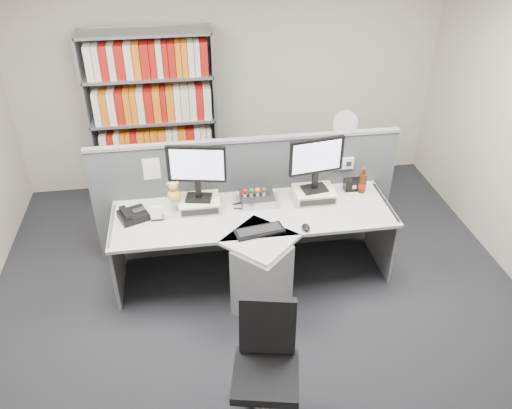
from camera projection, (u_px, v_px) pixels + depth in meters
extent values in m
plane|color=#24252B|center=(267.00, 334.00, 4.48)|extent=(5.50, 5.50, 0.00)
cube|color=#B6B1A3|center=(229.00, 77.00, 6.03)|extent=(5.00, 0.04, 2.70)
cube|color=white|center=(273.00, 8.00, 3.02)|extent=(5.00, 5.50, 0.04)
cube|color=#4A4E54|center=(247.00, 197.00, 5.18)|extent=(3.00, 0.05, 1.25)
cube|color=#9FA0A5|center=(246.00, 140.00, 4.83)|extent=(3.00, 0.07, 0.03)
cube|color=white|center=(342.00, 163.00, 5.10)|extent=(0.22, 0.04, 0.12)
cube|color=white|center=(151.00, 168.00, 4.81)|extent=(0.16, 0.00, 0.22)
cube|color=white|center=(195.00, 165.00, 4.86)|extent=(0.16, 0.00, 0.22)
cube|color=white|center=(318.00, 156.00, 5.01)|extent=(0.16, 0.00, 0.22)
cube|color=#B3B3AC|center=(253.00, 214.00, 4.78)|extent=(2.60, 0.80, 0.03)
cube|color=#B3B3AC|center=(260.00, 240.00, 4.45)|extent=(0.74, 0.74, 0.03)
cube|color=gray|center=(262.00, 281.00, 4.54)|extent=(0.57, 0.57, 0.69)
cube|color=gray|center=(117.00, 256.00, 4.80)|extent=(0.03, 0.70, 0.72)
cube|color=gray|center=(381.00, 232.00, 5.13)|extent=(0.03, 0.70, 0.72)
cube|color=gray|center=(248.00, 224.00, 5.27)|extent=(2.50, 0.02, 0.45)
cube|color=beige|center=(199.00, 203.00, 4.81)|extent=(0.38, 0.30, 0.10)
cube|color=black|center=(200.00, 212.00, 4.69)|extent=(0.34, 0.01, 0.06)
cube|color=beige|center=(314.00, 194.00, 4.95)|extent=(0.38, 0.30, 0.10)
cube|color=black|center=(318.00, 202.00, 4.83)|extent=(0.34, 0.01, 0.06)
cube|color=black|center=(199.00, 198.00, 4.78)|extent=(0.26, 0.21, 0.02)
cube|color=black|center=(198.00, 189.00, 4.73)|extent=(0.06, 0.04, 0.19)
cube|color=black|center=(196.00, 164.00, 4.59)|extent=(0.53, 0.14, 0.35)
cube|color=silver|center=(197.00, 165.00, 4.57)|extent=(0.47, 0.10, 0.30)
cube|color=black|center=(314.00, 189.00, 4.92)|extent=(0.25, 0.20, 0.02)
cube|color=black|center=(315.00, 180.00, 4.87)|extent=(0.06, 0.04, 0.19)
cube|color=black|center=(317.00, 156.00, 4.73)|extent=(0.52, 0.12, 0.35)
cube|color=silver|center=(317.00, 157.00, 4.71)|extent=(0.47, 0.08, 0.29)
cube|color=black|center=(257.00, 198.00, 4.90)|extent=(0.31, 0.28, 0.08)
cube|color=silver|center=(260.00, 206.00, 4.79)|extent=(0.31, 0.01, 0.08)
cylinder|color=beige|center=(245.00, 195.00, 4.84)|extent=(0.03, 0.03, 0.03)
sphere|color=#A5140F|center=(245.00, 191.00, 4.82)|extent=(0.05, 0.05, 0.05)
cylinder|color=beige|center=(251.00, 195.00, 4.85)|extent=(0.03, 0.03, 0.03)
sphere|color=#19721E|center=(251.00, 191.00, 4.83)|extent=(0.05, 0.05, 0.05)
cylinder|color=beige|center=(258.00, 194.00, 4.86)|extent=(0.03, 0.03, 0.03)
sphere|color=orange|center=(258.00, 190.00, 4.83)|extent=(0.05, 0.05, 0.05)
cylinder|color=beige|center=(264.00, 194.00, 4.86)|extent=(0.03, 0.03, 0.03)
sphere|color=#593319|center=(264.00, 190.00, 4.84)|extent=(0.05, 0.05, 0.05)
cube|color=black|center=(259.00, 231.00, 4.51)|extent=(0.45, 0.23, 0.02)
cube|color=black|center=(259.00, 230.00, 4.50)|extent=(0.40, 0.18, 0.01)
ellipsoid|color=black|center=(306.00, 227.00, 4.54)|extent=(0.07, 0.11, 0.04)
cube|color=black|center=(133.00, 215.00, 4.67)|extent=(0.31, 0.30, 0.07)
cube|color=black|center=(125.00, 213.00, 4.62)|extent=(0.13, 0.20, 0.04)
cube|color=black|center=(139.00, 210.00, 4.68)|extent=(0.13, 0.10, 0.01)
cube|color=black|center=(157.00, 218.00, 4.68)|extent=(0.11, 0.07, 0.02)
cube|color=white|center=(157.00, 213.00, 4.62)|extent=(0.10, 0.04, 0.11)
cube|color=white|center=(157.00, 211.00, 4.66)|extent=(0.10, 0.04, 0.11)
sphere|color=gold|center=(174.00, 196.00, 4.71)|extent=(0.12, 0.12, 0.12)
sphere|color=gold|center=(173.00, 186.00, 4.66)|extent=(0.08, 0.08, 0.08)
sphere|color=gold|center=(168.00, 184.00, 4.64)|extent=(0.03, 0.03, 0.03)
sphere|color=gold|center=(177.00, 183.00, 4.65)|extent=(0.03, 0.03, 0.03)
cube|color=black|center=(353.00, 185.00, 5.09)|extent=(0.17, 0.10, 0.12)
cylinder|color=#3F190A|center=(362.00, 183.00, 5.03)|extent=(0.08, 0.08, 0.19)
cylinder|color=#A5140F|center=(362.00, 185.00, 5.04)|extent=(0.08, 0.08, 0.05)
cylinder|color=#3F190A|center=(364.00, 172.00, 4.97)|extent=(0.03, 0.03, 0.05)
cylinder|color=#A5140F|center=(364.00, 169.00, 4.95)|extent=(0.03, 0.03, 0.01)
cube|color=gray|center=(92.00, 124.00, 5.77)|extent=(0.03, 0.40, 2.00)
cube|color=gray|center=(215.00, 116.00, 5.95)|extent=(0.03, 0.40, 2.00)
cube|color=gray|center=(154.00, 114.00, 6.02)|extent=(1.40, 0.02, 2.00)
cube|color=gray|center=(162.00, 194.00, 6.39)|extent=(1.38, 0.40, 0.03)
cube|color=gray|center=(158.00, 158.00, 6.12)|extent=(1.38, 0.40, 0.03)
cube|color=gray|center=(154.00, 118.00, 5.85)|extent=(1.38, 0.40, 0.03)
cube|color=gray|center=(149.00, 75.00, 5.58)|extent=(1.38, 0.40, 0.03)
cube|color=gray|center=(144.00, 32.00, 5.33)|extent=(1.38, 0.40, 0.03)
cube|color=#A5140F|center=(161.00, 181.00, 6.26)|extent=(1.24, 0.28, 0.36)
cube|color=orange|center=(157.00, 144.00, 5.99)|extent=(1.24, 0.28, 0.36)
cube|color=beige|center=(152.00, 103.00, 5.72)|extent=(1.24, 0.28, 0.36)
cube|color=white|center=(147.00, 58.00, 5.45)|extent=(1.24, 0.28, 0.36)
cube|color=gray|center=(339.00, 176.00, 6.10)|extent=(0.45, 0.60, 0.70)
cube|color=black|center=(348.00, 175.00, 5.76)|extent=(0.40, 0.02, 0.28)
cube|color=black|center=(345.00, 200.00, 5.93)|extent=(0.40, 0.02, 0.28)
cylinder|color=white|center=(342.00, 148.00, 5.90)|extent=(0.17, 0.17, 0.03)
cylinder|color=white|center=(343.00, 140.00, 5.85)|extent=(0.03, 0.03, 0.17)
cylinder|color=white|center=(345.00, 123.00, 5.71)|extent=(0.28, 0.08, 0.28)
cylinder|color=silver|center=(344.00, 122.00, 5.74)|extent=(0.28, 0.07, 0.28)
cylinder|color=silver|center=(265.00, 396.00, 3.66)|extent=(0.05, 0.05, 0.39)
cube|color=black|center=(266.00, 376.00, 3.54)|extent=(0.54, 0.54, 0.07)
cube|color=black|center=(268.00, 325.00, 3.56)|extent=(0.41, 0.19, 0.46)
cube|color=black|center=(273.00, 395.00, 3.91)|extent=(0.19, 0.28, 0.04)
cylinder|color=black|center=(279.00, 384.00, 4.01)|extent=(0.05, 0.05, 0.03)
cube|color=black|center=(247.00, 400.00, 3.86)|extent=(0.23, 0.25, 0.04)
cylinder|color=black|center=(235.00, 393.00, 3.93)|extent=(0.05, 0.05, 0.03)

